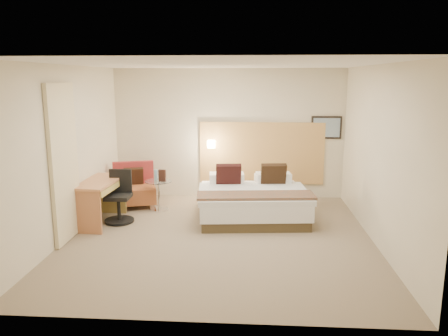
# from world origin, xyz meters

# --- Properties ---
(floor) EXTENTS (4.80, 5.00, 0.02)m
(floor) POSITION_xyz_m (0.00, 0.00, -0.01)
(floor) COLOR #7C6B54
(floor) RESTS_ON ground
(ceiling) EXTENTS (4.80, 5.00, 0.02)m
(ceiling) POSITION_xyz_m (0.00, 0.00, 2.71)
(ceiling) COLOR white
(ceiling) RESTS_ON floor
(wall_back) EXTENTS (4.80, 0.02, 2.70)m
(wall_back) POSITION_xyz_m (0.00, 2.51, 1.35)
(wall_back) COLOR beige
(wall_back) RESTS_ON floor
(wall_front) EXTENTS (4.80, 0.02, 2.70)m
(wall_front) POSITION_xyz_m (0.00, -2.51, 1.35)
(wall_front) COLOR beige
(wall_front) RESTS_ON floor
(wall_left) EXTENTS (0.02, 5.00, 2.70)m
(wall_left) POSITION_xyz_m (-2.41, 0.00, 1.35)
(wall_left) COLOR beige
(wall_left) RESTS_ON floor
(wall_right) EXTENTS (0.02, 5.00, 2.70)m
(wall_right) POSITION_xyz_m (2.41, 0.00, 1.35)
(wall_right) COLOR beige
(wall_right) RESTS_ON floor
(headboard_panel) EXTENTS (2.60, 0.04, 1.30)m
(headboard_panel) POSITION_xyz_m (0.70, 2.47, 0.95)
(headboard_panel) COLOR tan
(headboard_panel) RESTS_ON wall_back
(art_frame) EXTENTS (0.62, 0.03, 0.47)m
(art_frame) POSITION_xyz_m (2.02, 2.48, 1.50)
(art_frame) COLOR black
(art_frame) RESTS_ON wall_back
(art_canvas) EXTENTS (0.54, 0.01, 0.39)m
(art_canvas) POSITION_xyz_m (2.02, 2.46, 1.50)
(art_canvas) COLOR #748CA1
(art_canvas) RESTS_ON wall_back
(lamp_arm) EXTENTS (0.02, 0.12, 0.02)m
(lamp_arm) POSITION_xyz_m (-0.35, 2.42, 1.15)
(lamp_arm) COLOR silver
(lamp_arm) RESTS_ON wall_back
(lamp_shade) EXTENTS (0.15, 0.15, 0.15)m
(lamp_shade) POSITION_xyz_m (-0.35, 2.36, 1.15)
(lamp_shade) COLOR #FFEDC6
(lamp_shade) RESTS_ON wall_back
(curtain) EXTENTS (0.06, 0.90, 2.42)m
(curtain) POSITION_xyz_m (-2.36, -0.25, 1.22)
(curtain) COLOR beige
(curtain) RESTS_ON wall_left
(bottle_a) EXTENTS (0.07, 0.07, 0.21)m
(bottle_a) POSITION_xyz_m (-1.34, 1.47, 0.68)
(bottle_a) COLOR #8CBCD9
(bottle_a) RESTS_ON side_table
(bottle_b) EXTENTS (0.07, 0.07, 0.21)m
(bottle_b) POSITION_xyz_m (-1.26, 1.44, 0.68)
(bottle_b) COLOR #809AC6
(bottle_b) RESTS_ON side_table
(menu_folder) EXTENTS (0.14, 0.07, 0.23)m
(menu_folder) POSITION_xyz_m (-1.19, 1.37, 0.69)
(menu_folder) COLOR #321A14
(menu_folder) RESTS_ON side_table
(bed) EXTENTS (2.09, 2.05, 0.94)m
(bed) POSITION_xyz_m (0.51, 1.13, 0.31)
(bed) COLOR #413420
(bed) RESTS_ON floor
(lounge_chair) EXTENTS (0.98, 0.91, 0.85)m
(lounge_chair) POSITION_xyz_m (-1.83, 1.66, 0.34)
(lounge_chair) COLOR #A3874C
(lounge_chair) RESTS_ON floor
(side_table) EXTENTS (0.59, 0.59, 0.57)m
(side_table) POSITION_xyz_m (-1.28, 1.40, 0.32)
(side_table) COLOR silver
(side_table) RESTS_ON floor
(desk) EXTENTS (0.64, 1.25, 0.76)m
(desk) POSITION_xyz_m (-2.11, 0.58, 0.60)
(desk) COLOR #BE784A
(desk) RESTS_ON floor
(desk_chair) EXTENTS (0.52, 0.52, 0.91)m
(desk_chair) POSITION_xyz_m (-1.83, 0.67, 0.37)
(desk_chair) COLOR black
(desk_chair) RESTS_ON floor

